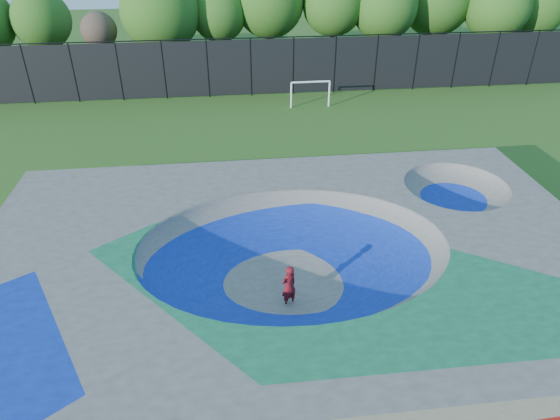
{
  "coord_description": "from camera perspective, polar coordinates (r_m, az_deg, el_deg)",
  "views": [
    {
      "loc": [
        -2.15,
        -14.07,
        11.46
      ],
      "look_at": [
        -0.1,
        3.0,
        1.1
      ],
      "focal_mm": 32.0,
      "sensor_mm": 36.0,
      "label": 1
    }
  ],
  "objects": [
    {
      "name": "ground",
      "position": [
        18.27,
        1.44,
        -7.78
      ],
      "size": [
        120.0,
        120.0,
        0.0
      ],
      "primitive_type": "plane",
      "color": "#2D5617",
      "rests_on": "ground"
    },
    {
      "name": "skate_deck",
      "position": [
        17.81,
        1.48,
        -5.9
      ],
      "size": [
        22.0,
        14.0,
        1.5
      ],
      "primitive_type": "cube",
      "color": "gray",
      "rests_on": "ground"
    },
    {
      "name": "skater",
      "position": [
        16.67,
        1.0,
        -8.68
      ],
      "size": [
        0.7,
        0.62,
        1.6
      ],
      "primitive_type": "imported",
      "rotation": [
        0.0,
        0.0,
        3.67
      ],
      "color": "red",
      "rests_on": "ground"
    },
    {
      "name": "skateboard",
      "position": [
        17.18,
        0.98,
        -10.66
      ],
      "size": [
        0.75,
        0.66,
        0.05
      ],
      "primitive_type": "cube",
      "rotation": [
        0.0,
        0.0,
        0.67
      ],
      "color": "black",
      "rests_on": "ground"
    },
    {
      "name": "soccer_goal",
      "position": [
        34.22,
        3.5,
        13.62
      ],
      "size": [
        2.7,
        0.12,
        1.78
      ],
      "color": "white",
      "rests_on": "ground"
    },
    {
      "name": "fence",
      "position": [
        36.36,
        -3.35,
        16.1
      ],
      "size": [
        48.09,
        0.09,
        4.04
      ],
      "color": "black",
      "rests_on": "ground"
    },
    {
      "name": "treeline",
      "position": [
        40.68,
        -2.52,
        21.88
      ],
      "size": [
        53.21,
        7.46,
        8.17
      ],
      "color": "#4A3225",
      "rests_on": "ground"
    }
  ]
}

